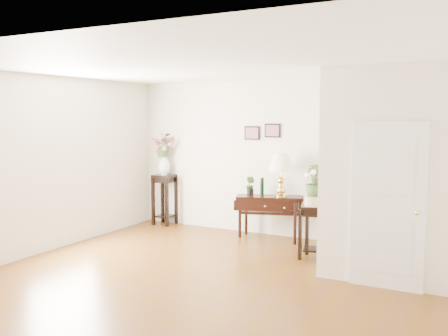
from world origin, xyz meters
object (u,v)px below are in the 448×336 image
Objects in this scene: console_table at (270,218)px; table_lamp at (281,177)px; plant_stand_b at (314,232)px; plant_stand_a at (165,199)px.

console_table is 1.50× the size of table_lamp.
table_lamp reaches higher than console_table.
plant_stand_b reaches higher than console_table.
plant_stand_b is (0.85, -0.79, -0.71)m from table_lamp.
plant_stand_a is 1.22× the size of plant_stand_b.
table_lamp is at bearing 137.09° from plant_stand_b.
table_lamp is at bearing -19.54° from console_table.
table_lamp is 2.62m from plant_stand_a.
plant_stand_a is (-2.54, 0.16, -0.62)m from table_lamp.
plant_stand_b is (3.39, -0.95, -0.09)m from plant_stand_a.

